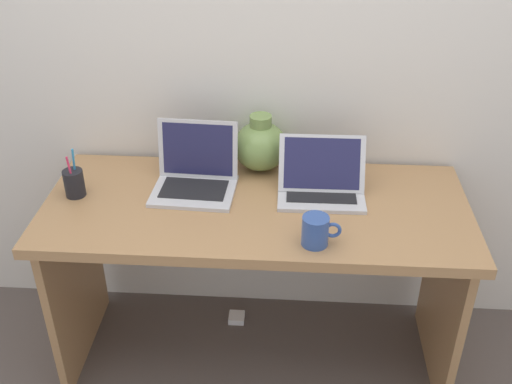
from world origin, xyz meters
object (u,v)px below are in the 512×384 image
(coffee_mug, at_px, (316,231))
(power_brick, at_px, (237,318))
(laptop_left, at_px, (196,172))
(pen_cup, at_px, (74,183))
(green_vase, at_px, (261,145))
(laptop_right, at_px, (321,180))

(coffee_mug, xyz_separation_m, power_brick, (-0.31, 0.42, -0.80))
(laptop_left, bearing_deg, power_brick, 33.44)
(power_brick, bearing_deg, coffee_mug, -53.67)
(pen_cup, relative_size, power_brick, 2.65)
(laptop_left, bearing_deg, green_vase, 34.24)
(laptop_left, relative_size, laptop_right, 0.98)
(laptop_left, height_order, laptop_right, laptop_left)
(coffee_mug, relative_size, pen_cup, 0.69)
(laptop_left, height_order, coffee_mug, laptop_left)
(laptop_right, bearing_deg, pen_cup, -175.38)
(laptop_left, xyz_separation_m, laptop_right, (0.47, -0.02, -0.01))
(laptop_left, xyz_separation_m, pen_cup, (-0.43, -0.09, -0.01))
(laptop_left, distance_m, power_brick, 0.82)
(laptop_right, xyz_separation_m, coffee_mug, (-0.02, -0.31, -0.00))
(laptop_right, distance_m, coffee_mug, 0.32)
(laptop_right, height_order, pen_cup, laptop_right)
(laptop_right, bearing_deg, coffee_mug, -94.53)
(pen_cup, xyz_separation_m, power_brick, (0.56, 0.18, -0.80))
(green_vase, xyz_separation_m, coffee_mug, (0.21, -0.49, -0.05))
(green_vase, bearing_deg, laptop_left, -145.76)
(power_brick, bearing_deg, pen_cup, -162.35)
(pen_cup, distance_m, power_brick, 0.99)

